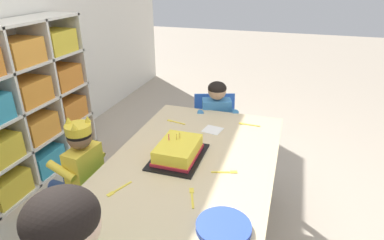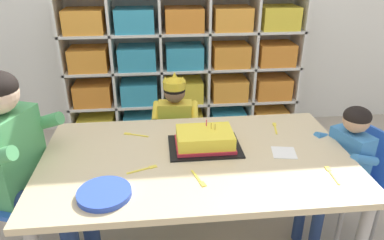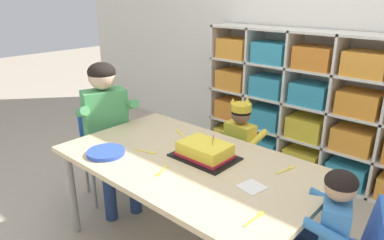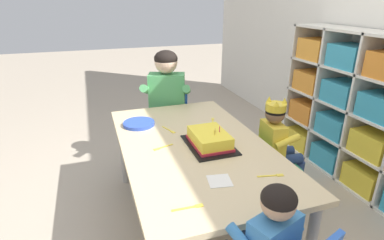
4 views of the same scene
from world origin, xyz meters
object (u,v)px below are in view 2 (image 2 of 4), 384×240
activity_table (196,166)px  adult_helper_seated (22,155)px  classroom_chair_blue (175,147)px  fork_at_table_front_edge (199,179)px  classroom_chair_adult_side (11,189)px  fork_scattered_mid_table (275,127)px  birthday_cake_on_tray (205,140)px  fork_near_cake_tray (332,174)px  child_with_crown (175,119)px  classroom_chair_guest_side (352,175)px  fork_beside_plate_stack (144,169)px  fork_by_napkin (135,135)px  paper_plate_stack (104,194)px  guest_at_table_side (341,161)px

activity_table → adult_helper_seated: bearing=177.7°
classroom_chair_blue → fork_at_table_front_edge: 0.79m
classroom_chair_adult_side → fork_scattered_mid_table: size_ratio=5.03×
birthday_cake_on_tray → fork_at_table_front_edge: birthday_cake_on_tray is taller
fork_near_cake_tray → fork_scattered_mid_table: bearing=-164.9°
fork_scattered_mid_table → fork_near_cake_tray: bearing=24.5°
activity_table → birthday_cake_on_tray: birthday_cake_on_tray is taller
classroom_chair_adult_side → child_with_crown: bearing=-36.1°
classroom_chair_blue → classroom_chair_guest_side: size_ratio=0.89×
fork_beside_plate_stack → fork_at_table_front_edge: size_ratio=1.07×
adult_helper_seated → fork_by_napkin: adult_helper_seated is taller
paper_plate_stack → fork_at_table_front_edge: bearing=10.6°
adult_helper_seated → guest_at_table_side: 1.57m
classroom_chair_adult_side → birthday_cake_on_tray: birthday_cake_on_tray is taller
birthday_cake_on_tray → fork_scattered_mid_table: (0.42, 0.17, -0.04)m
fork_by_napkin → fork_at_table_front_edge: (0.29, -0.44, 0.00)m
paper_plate_stack → fork_scattered_mid_table: (0.87, 0.52, -0.01)m
fork_near_cake_tray → fork_by_napkin: same height
classroom_chair_blue → fork_by_napkin: fork_by_napkin is taller
classroom_chair_blue → fork_near_cake_tray: bearing=135.9°
fork_by_napkin → fork_scattered_mid_table: 0.77m
paper_plate_stack → classroom_chair_adult_side: bearing=146.4°
activity_table → birthday_cake_on_tray: bearing=58.5°
classroom_chair_guest_side → fork_beside_plate_stack: (-1.11, -0.16, 0.22)m
activity_table → fork_by_napkin: bearing=140.7°
paper_plate_stack → child_with_crown: bearing=69.8°
child_with_crown → birthday_cake_on_tray: child_with_crown is taller
classroom_chair_guest_side → paper_plate_stack: bearing=-93.9°
fork_near_cake_tray → fork_scattered_mid_table: (-0.11, 0.47, 0.00)m
fork_near_cake_tray → activity_table: bearing=-108.2°
birthday_cake_on_tray → fork_at_table_front_edge: bearing=-103.0°
fork_by_napkin → fork_scattered_mid_table: same height
guest_at_table_side → paper_plate_stack: 1.21m
classroom_chair_guest_side → fork_by_napkin: classroom_chair_guest_side is taller
birthday_cake_on_tray → fork_at_table_front_edge: (-0.06, -0.28, -0.04)m
activity_table → fork_by_napkin: size_ratio=10.92×
classroom_chair_adult_side → fork_scattered_mid_table: 1.40m
fork_at_table_front_edge → birthday_cake_on_tray: bearing=-30.0°
fork_beside_plate_stack → fork_near_cake_tray: bearing=150.8°
activity_table → fork_near_cake_tray: size_ratio=10.54×
birthday_cake_on_tray → fork_scattered_mid_table: birthday_cake_on_tray is taller
classroom_chair_adult_side → paper_plate_stack: bearing=-104.0°
birthday_cake_on_tray → classroom_chair_guest_side: bearing=-0.8°
guest_at_table_side → activity_table: bearing=-106.2°
classroom_chair_blue → fork_scattered_mid_table: fork_scattered_mid_table is taller
adult_helper_seated → classroom_chair_guest_side: (1.67, 0.04, -0.25)m
activity_table → child_with_crown: 0.65m
classroom_chair_blue → adult_helper_seated: 0.94m
paper_plate_stack → adult_helper_seated: bearing=143.3°
fork_scattered_mid_table → paper_plate_stack: bearing=-47.2°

